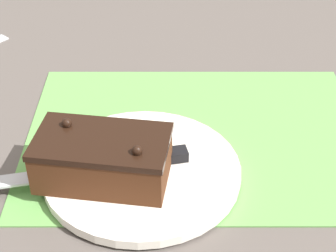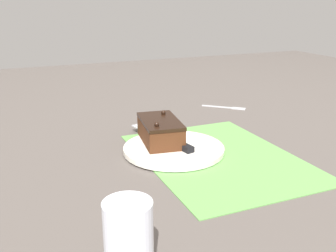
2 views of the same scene
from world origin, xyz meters
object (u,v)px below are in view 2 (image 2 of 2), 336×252
Objects in this scene: cake_plate at (174,149)px; drinking_glass at (129,240)px; serving_knife at (170,141)px; dessert_fork at (227,107)px; chocolate_cake at (160,131)px.

cake_plate is 2.22× the size of drinking_glass.
cake_plate is at bearing 148.47° from drinking_glass.
serving_knife is 0.43m from dessert_fork.
serving_knife is (0.02, 0.02, -0.02)m from chocolate_cake.
cake_plate is at bearing 20.79° from chocolate_cake.
chocolate_cake is 0.66× the size of serving_knife.
drinking_glass reaches higher than serving_knife.
chocolate_cake reaches higher than dessert_fork.
serving_knife is (-0.03, 0.00, 0.01)m from cake_plate.
drinking_glass is 0.90× the size of dessert_fork.
cake_plate is 0.45m from drinking_glass.
chocolate_cake is 0.44m from dessert_fork.
cake_plate is 1.99× the size of dessert_fork.
chocolate_cake is 0.48m from drinking_glass.
serving_knife reaches higher than cake_plate.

